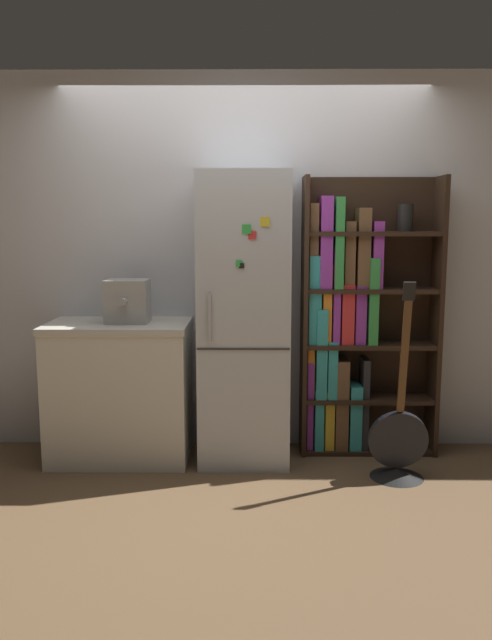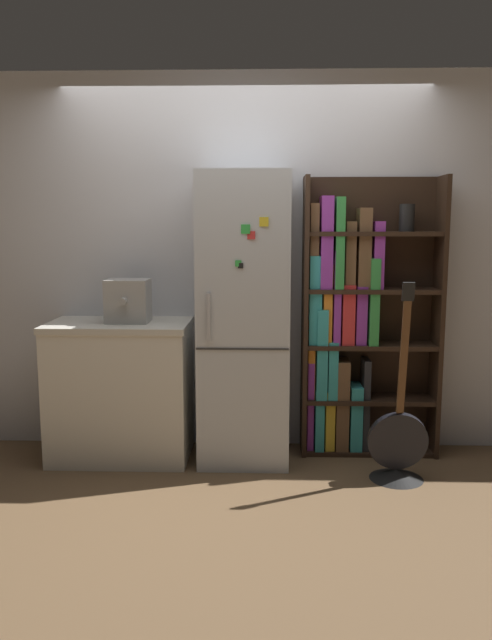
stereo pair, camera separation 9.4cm
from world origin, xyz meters
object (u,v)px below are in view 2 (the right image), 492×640
object	(u,v)px
refrigerator	(244,319)
bookshelf	(352,323)
espresso_machine	(128,301)
guitar	(397,452)

from	to	relation	value
refrigerator	bookshelf	bearing A→B (deg)	12.38
espresso_machine	refrigerator	bearing A→B (deg)	-0.00
espresso_machine	guitar	size ratio (longest dim) A/B	0.23
bookshelf	guitar	distance (m)	0.92
refrigerator	espresso_machine	xyz separation A→B (m)	(-0.77, 0.00, 0.12)
bookshelf	espresso_machine	distance (m)	1.53
refrigerator	espresso_machine	bearing A→B (deg)	180.00
guitar	espresso_machine	bearing A→B (deg)	168.91
refrigerator	guitar	distance (m)	1.29
refrigerator	bookshelf	world-z (taller)	refrigerator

